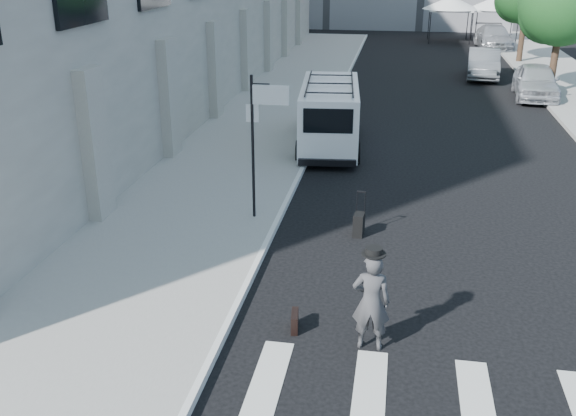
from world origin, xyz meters
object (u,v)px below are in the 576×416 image
at_px(businessman, 371,302).
at_px(parked_car_a, 536,81).
at_px(suitcase, 359,224).
at_px(parked_car_b, 484,64).
at_px(briefcase, 295,321).
at_px(cargo_van, 330,114).
at_px(parked_car_c, 494,37).

xyz_separation_m(businessman, parked_car_a, (6.28, 21.04, -0.11)).
bearing_deg(suitcase, parked_car_b, 82.23).
xyz_separation_m(businessman, briefcase, (-1.34, 0.32, -0.71)).
relative_size(cargo_van, parked_car_a, 1.29).
xyz_separation_m(briefcase, parked_car_c, (7.62, 36.31, 0.59)).
bearing_deg(parked_car_c, parked_car_a, -92.88).
bearing_deg(parked_car_a, parked_car_c, 94.16).
xyz_separation_m(parked_car_b, parked_car_c, (1.80, 10.93, 0.02)).
distance_m(businessman, briefcase, 1.55).
bearing_deg(cargo_van, businessman, -85.50).
distance_m(suitcase, parked_car_b, 21.70).
distance_m(parked_car_a, parked_car_c, 15.59).
distance_m(businessman, parked_car_b, 26.09).
bearing_deg(businessman, parked_car_c, -100.08).
distance_m(businessman, parked_car_c, 37.16).
bearing_deg(cargo_van, briefcase, -91.79).
distance_m(businessman, parked_car_a, 21.96).
height_order(briefcase, cargo_van, cargo_van).
relative_size(businessman, cargo_van, 0.30).
bearing_deg(parked_car_c, businessman, -102.61).
bearing_deg(businessman, suitcase, -84.08).
xyz_separation_m(businessman, parked_car_c, (6.28, 36.63, -0.12)).
height_order(businessman, suitcase, businessman).
bearing_deg(parked_car_b, briefcase, -97.94).
bearing_deg(briefcase, businessman, -20.54).
relative_size(briefcase, parked_car_c, 0.08).
bearing_deg(businessman, cargo_van, -80.57).
height_order(briefcase, suitcase, suitcase).
bearing_deg(businessman, briefcase, -13.73).
bearing_deg(briefcase, suitcase, 71.82).
relative_size(suitcase, parked_car_a, 0.23).
relative_size(parked_car_b, parked_car_c, 0.86).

